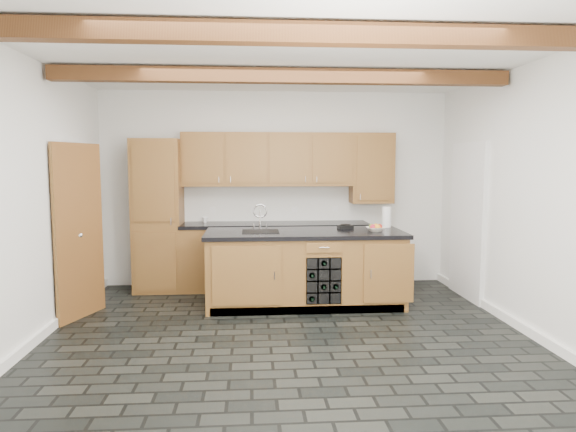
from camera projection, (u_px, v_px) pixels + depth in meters
name	position (u px, v px, depth m)	size (l,w,h in m)	color
ground	(288.00, 340.00, 5.16)	(5.00, 5.00, 0.00)	black
room_shell	(277.00, 186.00, 5.53)	(5.01, 5.00, 5.00)	white
back_cabinetry	(250.00, 219.00, 7.25)	(3.65, 0.62, 2.20)	brown
island	(305.00, 268.00, 6.41)	(2.48, 0.96, 0.93)	brown
faucet	(260.00, 229.00, 6.37)	(0.45, 0.40, 0.34)	black
kitchen_scale	(345.00, 227.00, 6.62)	(0.21, 0.15, 0.06)	black
fruit_bowl	(375.00, 229.00, 6.36)	(0.23, 0.23, 0.06)	silver
fruit_cluster	(375.00, 227.00, 6.35)	(0.16, 0.17, 0.07)	#A82316
paper_towel	(387.00, 217.00, 6.76)	(0.12, 0.12, 0.27)	white
mug	(205.00, 220.00, 7.30)	(0.09, 0.09, 0.08)	white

